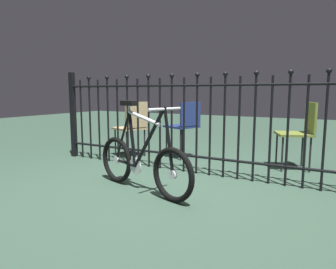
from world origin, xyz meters
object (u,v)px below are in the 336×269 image
(chair_navy, at_px, (185,123))
(chair_olive, at_px, (301,129))
(bicycle, at_px, (142,161))
(chair_tan, at_px, (133,124))

(chair_navy, height_order, chair_olive, chair_olive)
(bicycle, bearing_deg, chair_tan, 129.07)
(chair_navy, distance_m, chair_tan, 0.82)
(chair_olive, bearing_deg, chair_navy, -175.37)
(chair_navy, height_order, chair_tan, chair_navy)
(chair_olive, bearing_deg, chair_tan, -169.29)
(bicycle, bearing_deg, chair_navy, 101.41)
(chair_navy, bearing_deg, chair_olive, 4.63)
(chair_tan, bearing_deg, chair_navy, 22.85)
(bicycle, xyz_separation_m, chair_tan, (-1.09, 1.34, 0.21))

